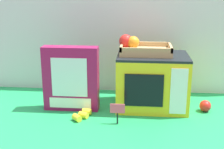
# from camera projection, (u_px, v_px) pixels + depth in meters

# --- Properties ---
(ground_plane) EXTENTS (1.70, 1.70, 0.00)m
(ground_plane) POSITION_uv_depth(u_px,v_px,m) (117.00, 108.00, 1.65)
(ground_plane) COLOR #219E54
(ground_plane) RESTS_ON ground
(display_back_panel) EXTENTS (1.61, 0.03, 0.61)m
(display_back_panel) POSITION_uv_depth(u_px,v_px,m) (121.00, 42.00, 1.86)
(display_back_panel) COLOR silver
(display_back_panel) RESTS_ON ground
(toy_microwave) EXTENTS (0.37, 0.28, 0.29)m
(toy_microwave) POSITION_uv_depth(u_px,v_px,m) (152.00, 81.00, 1.63)
(toy_microwave) COLOR yellow
(toy_microwave) RESTS_ON ground
(food_groups_crate) EXTENTS (0.27, 0.19, 0.10)m
(food_groups_crate) POSITION_uv_depth(u_px,v_px,m) (140.00, 48.00, 1.61)
(food_groups_crate) COLOR tan
(food_groups_crate) RESTS_ON toy_microwave
(cookie_set_box) EXTENTS (0.29, 0.08, 0.34)m
(cookie_set_box) POSITION_uv_depth(u_px,v_px,m) (71.00, 79.00, 1.60)
(cookie_set_box) COLOR #99144C
(cookie_set_box) RESTS_ON ground
(price_sign) EXTENTS (0.07, 0.01, 0.10)m
(price_sign) POSITION_uv_depth(u_px,v_px,m) (117.00, 111.00, 1.45)
(price_sign) COLOR black
(price_sign) RESTS_ON ground
(loose_toy_banana) EXTENTS (0.09, 0.12, 0.03)m
(loose_toy_banana) POSITION_uv_depth(u_px,v_px,m) (82.00, 115.00, 1.53)
(loose_toy_banana) COLOR yellow
(loose_toy_banana) RESTS_ON ground
(loose_toy_apple) EXTENTS (0.06, 0.06, 0.06)m
(loose_toy_apple) POSITION_uv_depth(u_px,v_px,m) (205.00, 106.00, 1.60)
(loose_toy_apple) COLOR red
(loose_toy_apple) RESTS_ON ground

